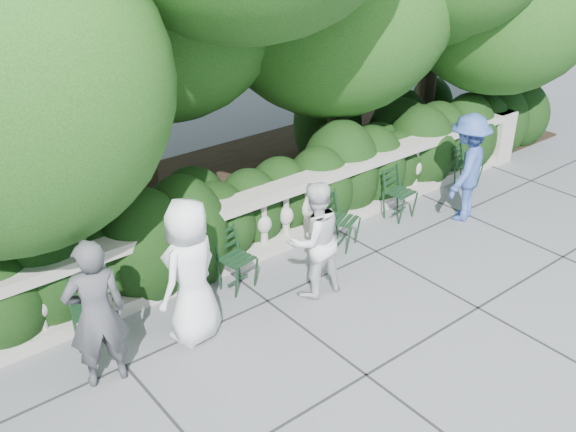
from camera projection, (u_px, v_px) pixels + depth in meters
ground at (338, 316)px, 8.02m from camera, size 90.00×90.00×0.00m
balustrade at (253, 228)px, 9.04m from camera, size 12.00×0.44×1.00m
shrub_hedge at (209, 226)px, 10.09m from camera, size 15.00×2.60×1.70m
chair_a at (96, 349)px, 7.45m from camera, size 0.54×0.57×0.84m
chair_c at (246, 291)px, 8.49m from camera, size 0.52×0.55×0.84m
chair_d at (405, 220)px, 10.27m from camera, size 0.49×0.53×0.84m
chair_e at (474, 191)px, 11.26m from camera, size 0.59×0.61×0.84m
chair_f at (351, 248)px, 9.48m from camera, size 0.60×0.62×0.84m
person_businessman at (191, 272)px, 7.26m from camera, size 1.03×0.86×1.79m
person_woman_grey at (96, 314)px, 6.60m from camera, size 0.70×0.53×1.74m
person_casual_man at (314, 240)px, 8.12m from camera, size 0.82×0.67×1.58m
person_older_blue at (467, 168)px, 9.97m from camera, size 1.27×1.00×1.73m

